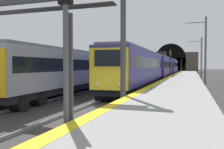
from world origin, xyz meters
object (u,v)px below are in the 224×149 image
(railway_signal_far, at_px, (181,65))
(train_adjacent_platform, at_px, (127,67))
(catenary_mast_near, at_px, (205,52))
(railway_signal_near, at_px, (66,42))
(overhead_signal_gantry, at_px, (48,22))
(railway_signal_mid, at_px, (170,62))
(train_main_approaching, at_px, (161,67))
(catenary_mast_far, at_px, (201,59))

(railway_signal_far, bearing_deg, train_adjacent_platform, -9.59)
(catenary_mast_near, bearing_deg, railway_signal_near, 168.27)
(railway_signal_far, bearing_deg, railway_signal_near, 0.00)
(overhead_signal_gantry, relative_size, catenary_mast_near, 1.14)
(railway_signal_mid, distance_m, overhead_signal_gantry, 27.89)
(train_adjacent_platform, height_order, overhead_signal_gantry, overhead_signal_gantry)
(train_main_approaching, xyz_separation_m, catenary_mast_far, (-1.98, -6.54, 1.28))
(railway_signal_near, xyz_separation_m, railway_signal_far, (72.85, 0.00, -0.57))
(train_adjacent_platform, height_order, railway_signal_mid, railway_signal_mid)
(railway_signal_near, bearing_deg, overhead_signal_gantry, -142.96)
(railway_signal_near, distance_m, catenary_mast_near, 22.84)
(railway_signal_near, distance_m, catenary_mast_far, 35.49)
(train_main_approaching, relative_size, railway_signal_near, 10.80)
(railway_signal_far, relative_size, overhead_signal_gantry, 0.49)
(railway_signal_near, distance_m, railway_signal_mid, 33.26)
(train_main_approaching, relative_size, catenary_mast_far, 8.16)
(train_adjacent_platform, distance_m, railway_signal_mid, 6.92)
(railway_signal_near, bearing_deg, catenary_mast_near, 168.27)
(railway_signal_near, height_order, railway_signal_mid, railway_signal_near)
(train_main_approaching, relative_size, railway_signal_mid, 11.29)
(railway_signal_mid, distance_m, catenary_mast_near, 11.90)
(train_main_approaching, bearing_deg, railway_signal_far, 176.11)
(railway_signal_far, height_order, overhead_signal_gantry, overhead_signal_gantry)
(train_main_approaching, bearing_deg, catenary_mast_far, 72.34)
(railway_signal_near, xyz_separation_m, catenary_mast_far, (35.18, -4.64, 0.41))
(railway_signal_far, bearing_deg, overhead_signal_gantry, -3.72)
(railway_signal_mid, distance_m, catenary_mast_far, 5.05)
(railway_signal_near, relative_size, catenary_mast_far, 0.76)
(catenary_mast_far, bearing_deg, railway_signal_near, 172.49)
(catenary_mast_near, xyz_separation_m, catenary_mast_far, (12.84, 0.00, -0.44))
(catenary_mast_far, bearing_deg, train_main_approaching, 73.18)
(overhead_signal_gantry, bearing_deg, railway_signal_near, -142.96)
(railway_signal_near, bearing_deg, train_adjacent_platform, -168.14)
(train_adjacent_platform, height_order, railway_signal_near, railway_signal_near)
(catenary_mast_far, bearing_deg, overhead_signal_gantry, 162.98)
(train_main_approaching, height_order, railway_signal_near, railway_signal_near)
(railway_signal_far, relative_size, catenary_mast_near, 0.56)
(train_main_approaching, relative_size, catenary_mast_near, 7.26)
(train_adjacent_platform, relative_size, catenary_mast_far, 8.34)
(train_adjacent_platform, distance_m, railway_signal_far, 40.95)
(railway_signal_mid, xyz_separation_m, catenary_mast_near, (-10.91, -4.64, 0.98))
(railway_signal_near, relative_size, catenary_mast_near, 0.67)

